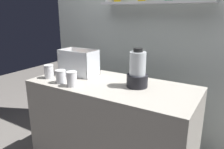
{
  "coord_description": "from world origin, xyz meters",
  "views": [
    {
      "loc": [
        0.9,
        -1.48,
        1.48
      ],
      "look_at": [
        0.0,
        0.0,
        0.98
      ],
      "focal_mm": 34.89,
      "sensor_mm": 36.0,
      "label": 1
    }
  ],
  "objects_px": {
    "juice_cup_mango_middle": "(72,80)",
    "juice_cup_mango_left": "(61,77)",
    "carrot_display_bin": "(78,67)",
    "blender_pitcher": "(137,71)",
    "juice_cup_pomegranate_far_left": "(49,72)"
  },
  "relations": [
    {
      "from": "juice_cup_mango_middle",
      "to": "juice_cup_mango_left",
      "type": "bearing_deg",
      "value": 173.31
    },
    {
      "from": "carrot_display_bin",
      "to": "juice_cup_mango_left",
      "type": "xyz_separation_m",
      "value": [
        0.05,
        -0.29,
        -0.02
      ]
    },
    {
      "from": "blender_pitcher",
      "to": "juice_cup_mango_left",
      "type": "xyz_separation_m",
      "value": [
        -0.59,
        -0.25,
        -0.08
      ]
    },
    {
      "from": "carrot_display_bin",
      "to": "juice_cup_mango_left",
      "type": "height_order",
      "value": "carrot_display_bin"
    },
    {
      "from": "juice_cup_mango_left",
      "to": "carrot_display_bin",
      "type": "bearing_deg",
      "value": 99.43
    },
    {
      "from": "juice_cup_mango_left",
      "to": "juice_cup_pomegranate_far_left",
      "type": "bearing_deg",
      "value": 165.81
    },
    {
      "from": "juice_cup_mango_left",
      "to": "juice_cup_mango_middle",
      "type": "xyz_separation_m",
      "value": [
        0.14,
        -0.02,
        0.01
      ]
    },
    {
      "from": "juice_cup_pomegranate_far_left",
      "to": "juice_cup_mango_left",
      "type": "distance_m",
      "value": 0.2
    },
    {
      "from": "blender_pitcher",
      "to": "juice_cup_mango_left",
      "type": "relative_size",
      "value": 2.81
    },
    {
      "from": "blender_pitcher",
      "to": "juice_cup_pomegranate_far_left",
      "type": "bearing_deg",
      "value": -165.76
    },
    {
      "from": "juice_cup_pomegranate_far_left",
      "to": "juice_cup_mango_middle",
      "type": "height_order",
      "value": "same"
    },
    {
      "from": "carrot_display_bin",
      "to": "juice_cup_mango_left",
      "type": "relative_size",
      "value": 3.12
    },
    {
      "from": "blender_pitcher",
      "to": "juice_cup_mango_left",
      "type": "height_order",
      "value": "blender_pitcher"
    },
    {
      "from": "juice_cup_pomegranate_far_left",
      "to": "blender_pitcher",
      "type": "bearing_deg",
      "value": 14.24
    },
    {
      "from": "blender_pitcher",
      "to": "juice_cup_pomegranate_far_left",
      "type": "relative_size",
      "value": 2.57
    }
  ]
}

